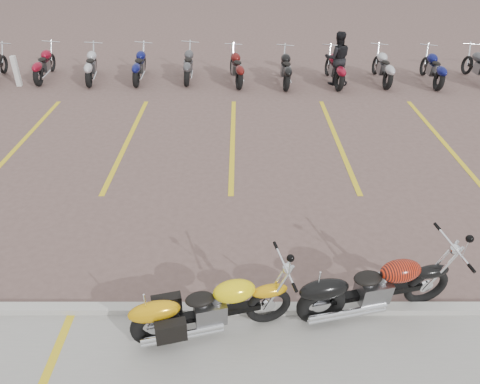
{
  "coord_description": "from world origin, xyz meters",
  "views": [
    {
      "loc": [
        0.19,
        -6.99,
        5.16
      ],
      "look_at": [
        0.19,
        0.2,
        0.75
      ],
      "focal_mm": 35.0,
      "sensor_mm": 36.0,
      "label": 1
    }
  ],
  "objects_px": {
    "bollard": "(16,71)",
    "person_b": "(337,58)",
    "yellow_cruiser": "(209,309)",
    "flame_cruiser": "(370,288)"
  },
  "relations": [
    {
      "from": "person_b",
      "to": "bollard",
      "type": "height_order",
      "value": "person_b"
    },
    {
      "from": "bollard",
      "to": "person_b",
      "type": "bearing_deg",
      "value": 1.06
    },
    {
      "from": "person_b",
      "to": "bollard",
      "type": "distance_m",
      "value": 10.62
    },
    {
      "from": "flame_cruiser",
      "to": "bollard",
      "type": "height_order",
      "value": "bollard"
    },
    {
      "from": "yellow_cruiser",
      "to": "bollard",
      "type": "height_order",
      "value": "bollard"
    },
    {
      "from": "yellow_cruiser",
      "to": "person_b",
      "type": "height_order",
      "value": "person_b"
    },
    {
      "from": "person_b",
      "to": "flame_cruiser",
      "type": "bearing_deg",
      "value": 83.64
    },
    {
      "from": "flame_cruiser",
      "to": "person_b",
      "type": "height_order",
      "value": "person_b"
    },
    {
      "from": "flame_cruiser",
      "to": "bollard",
      "type": "relative_size",
      "value": 2.33
    },
    {
      "from": "bollard",
      "to": "yellow_cruiser",
      "type": "bearing_deg",
      "value": -56.78
    }
  ]
}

